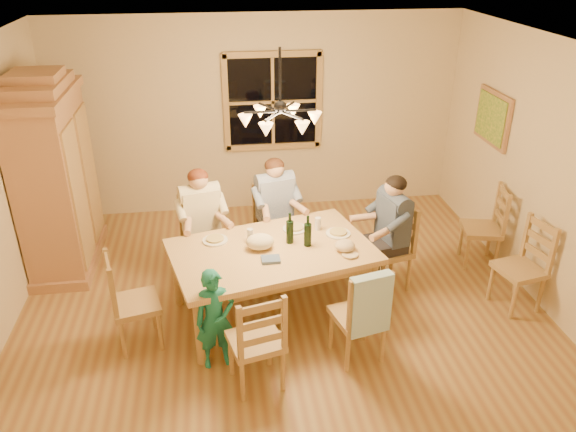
{
  "coord_description": "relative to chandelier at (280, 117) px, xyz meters",
  "views": [
    {
      "loc": [
        -0.6,
        -4.95,
        3.56
      ],
      "look_at": [
        0.09,
        0.1,
        1.01
      ],
      "focal_mm": 35.0,
      "sensor_mm": 36.0,
      "label": 1
    }
  ],
  "objects": [
    {
      "name": "floor",
      "position": [
        0.0,
        0.0,
        -2.08
      ],
      "size": [
        5.5,
        5.5,
        0.0
      ],
      "primitive_type": "plane",
      "color": "#925F35",
      "rests_on": "ground"
    },
    {
      "name": "ceiling",
      "position": [
        0.0,
        0.0,
        0.62
      ],
      "size": [
        5.5,
        5.0,
        0.02
      ],
      "primitive_type": "cube",
      "color": "white",
      "rests_on": "wall_back"
    },
    {
      "name": "wall_back",
      "position": [
        0.0,
        2.5,
        -0.73
      ],
      "size": [
        5.5,
        0.02,
        2.7
      ],
      "primitive_type": "cube",
      "color": "beige",
      "rests_on": "floor"
    },
    {
      "name": "wall_right",
      "position": [
        2.75,
        0.0,
        -0.73
      ],
      "size": [
        0.02,
        5.0,
        2.7
      ],
      "primitive_type": "cube",
      "color": "beige",
      "rests_on": "floor"
    },
    {
      "name": "window",
      "position": [
        0.2,
        2.47,
        -0.53
      ],
      "size": [
        1.3,
        0.06,
        1.3
      ],
      "color": "black",
      "rests_on": "wall_back"
    },
    {
      "name": "painting",
      "position": [
        2.71,
        1.2,
        -0.48
      ],
      "size": [
        0.06,
        0.78,
        0.64
      ],
      "color": "#A16D45",
      "rests_on": "wall_right"
    },
    {
      "name": "chandelier",
      "position": [
        0.0,
        0.0,
        0.0
      ],
      "size": [
        0.77,
        0.68,
        0.71
      ],
      "color": "black",
      "rests_on": "ceiling"
    },
    {
      "name": "armoire",
      "position": [
        -2.42,
        1.23,
        -1.02
      ],
      "size": [
        0.66,
        1.4,
        2.3
      ],
      "color": "#A16D45",
      "rests_on": "floor"
    },
    {
      "name": "dining_table",
      "position": [
        -0.11,
        -0.12,
        -1.41
      ],
      "size": [
        2.2,
        1.64,
        0.76
      ],
      "rotation": [
        0.0,
        0.0,
        0.24
      ],
      "color": "tan",
      "rests_on": "floor"
    },
    {
      "name": "chair_far_left",
      "position": [
        -0.81,
        0.67,
        -1.77
      ],
      "size": [
        0.53,
        0.51,
        0.99
      ],
      "rotation": [
        0.0,
        0.0,
        3.38
      ],
      "color": "#AA824B",
      "rests_on": "floor"
    },
    {
      "name": "chair_far_right",
      "position": [
        0.04,
        0.88,
        -1.77
      ],
      "size": [
        0.53,
        0.51,
        0.99
      ],
      "rotation": [
        0.0,
        0.0,
        3.38
      ],
      "color": "#AA824B",
      "rests_on": "floor"
    },
    {
      "name": "chair_near_left",
      "position": [
        -0.36,
        -1.14,
        -1.77
      ],
      "size": [
        0.53,
        0.51,
        0.99
      ],
      "rotation": [
        0.0,
        0.0,
        0.24
      ],
      "color": "#AA824B",
      "rests_on": "floor"
    },
    {
      "name": "chair_near_right",
      "position": [
        0.59,
        -0.9,
        -1.77
      ],
      "size": [
        0.53,
        0.51,
        0.99
      ],
      "rotation": [
        0.0,
        0.0,
        0.24
      ],
      "color": "#AA824B",
      "rests_on": "floor"
    },
    {
      "name": "chair_end_left",
      "position": [
        -1.44,
        -0.44,
        -1.77
      ],
      "size": [
        0.51,
        0.53,
        0.99
      ],
      "rotation": [
        0.0,
        0.0,
        -1.33
      ],
      "color": "#AA824B",
      "rests_on": "floor"
    },
    {
      "name": "chair_end_right",
      "position": [
        1.22,
        0.21,
        -1.77
      ],
      "size": [
        0.51,
        0.53,
        0.99
      ],
      "rotation": [
        0.0,
        0.0,
        1.81
      ],
      "color": "#AA824B",
      "rests_on": "floor"
    },
    {
      "name": "adult_woman",
      "position": [
        -0.81,
        0.67,
        -1.24
      ],
      "size": [
        0.47,
        0.5,
        0.87
      ],
      "rotation": [
        0.0,
        0.0,
        3.38
      ],
      "color": "beige",
      "rests_on": "floor"
    },
    {
      "name": "adult_plaid_man",
      "position": [
        0.04,
        0.88,
        -1.24
      ],
      "size": [
        0.47,
        0.5,
        0.87
      ],
      "rotation": [
        0.0,
        0.0,
        3.38
      ],
      "color": "#32498B",
      "rests_on": "floor"
    },
    {
      "name": "adult_slate_man",
      "position": [
        1.22,
        0.21,
        -1.24
      ],
      "size": [
        0.5,
        0.47,
        0.87
      ],
      "rotation": [
        0.0,
        0.0,
        1.81
      ],
      "color": "#3C4760",
      "rests_on": "floor"
    },
    {
      "name": "towel",
      "position": [
        0.64,
        -1.09,
        -1.38
      ],
      "size": [
        0.39,
        0.19,
        0.58
      ],
      "primitive_type": "cube",
      "rotation": [
        0.0,
        0.0,
        0.24
      ],
      "color": "#A8D1E4",
      "rests_on": "chair_near_right"
    },
    {
      "name": "wine_bottle_a",
      "position": [
        0.09,
        -0.01,
        -1.15
      ],
      "size": [
        0.08,
        0.08,
        0.33
      ],
      "primitive_type": "cylinder",
      "color": "black",
      "rests_on": "dining_table"
    },
    {
      "name": "wine_bottle_b",
      "position": [
        0.26,
        -0.09,
        -1.15
      ],
      "size": [
        0.08,
        0.08,
        0.33
      ],
      "primitive_type": "cylinder",
      "color": "black",
      "rests_on": "dining_table"
    },
    {
      "name": "plate_woman",
      "position": [
        -0.66,
        0.12,
        -1.31
      ],
      "size": [
        0.26,
        0.26,
        0.02
      ],
      "primitive_type": "cylinder",
      "color": "white",
      "rests_on": "dining_table"
    },
    {
      "name": "plate_plaid",
      "position": [
        0.18,
        0.26,
        -1.31
      ],
      "size": [
        0.26,
        0.26,
        0.02
      ],
      "primitive_type": "cylinder",
      "color": "white",
      "rests_on": "dining_table"
    },
    {
      "name": "plate_slate",
      "position": [
        0.61,
        0.1,
        -1.31
      ],
      "size": [
        0.26,
        0.26,
        0.02
      ],
      "primitive_type": "cylinder",
      "color": "white",
      "rests_on": "dining_table"
    },
    {
      "name": "wine_glass_a",
      "position": [
        -0.31,
        0.07,
        -1.25
      ],
      "size": [
        0.06,
        0.06,
        0.14
      ],
      "primitive_type": "cylinder",
      "color": "silver",
      "rests_on": "dining_table"
    },
    {
      "name": "wine_glass_b",
      "position": [
        0.42,
        0.23,
        -1.25
      ],
      "size": [
        0.06,
        0.06,
        0.14
      ],
      "primitive_type": "cylinder",
      "color": "silver",
      "rests_on": "dining_table"
    },
    {
      "name": "cap",
      "position": [
        0.61,
        -0.25,
        -1.26
      ],
      "size": [
        0.2,
        0.2,
        0.11
      ],
      "primitive_type": "ellipsoid",
      "color": "tan",
      "rests_on": "dining_table"
    },
    {
      "name": "napkin",
      "position": [
        -0.14,
        -0.34,
        -1.3
      ],
      "size": [
        0.21,
        0.18,
        0.03
      ],
      "primitive_type": "cube",
      "rotation": [
        0.0,
        0.0,
        0.24
      ],
      "color": "#495E86",
      "rests_on": "dining_table"
    },
    {
      "name": "cloth_bundle",
      "position": [
        -0.22,
        -0.09,
        -1.24
      ],
      "size": [
        0.28,
        0.22,
        0.15
      ],
      "primitive_type": "ellipsoid",
      "color": "beige",
      "rests_on": "dining_table"
    },
    {
      "name": "child",
      "position": [
        -0.7,
        -0.84,
        -1.58
      ],
      "size": [
        0.4,
        0.3,
        0.99
      ],
      "primitive_type": "imported",
      "rotation": [
        0.0,
        0.0,
        0.2
      ],
      "color": "#1B7D6F",
      "rests_on": "floor"
    },
    {
      "name": "chair_spare_front",
      "position": [
        2.45,
        -0.36,
        -1.77
      ],
      "size": [
        0.5,
        0.52,
        0.99
      ],
      "rotation": [
        0.0,
        0.0,
        1.78
      ],
      "color": "#AA824B",
      "rests_on": "floor"
    },
    {
      "name": "chair_spare_back",
      "position": [
        2.45,
        0.54,
        -1.77
      ],
      "size": [
        0.5,
        0.52,
        0.99
      ],
      "rotation": [
        0.0,
        0.0,
        1.36
      ],
      "color": "#AA824B",
      "rests_on": "floor"
    }
  ]
}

